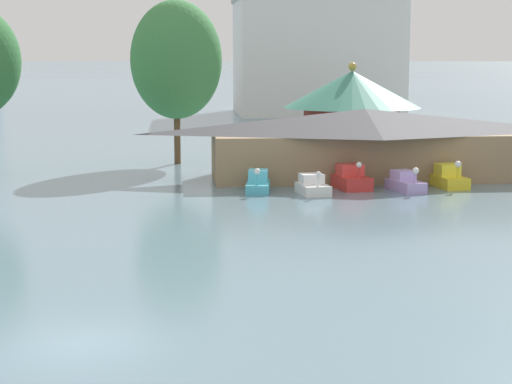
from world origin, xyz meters
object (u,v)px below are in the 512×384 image
(pedal_boat_cyan, at_px, (258,183))
(green_roof_pavilion, at_px, (352,104))
(pedal_boat_red, at_px, (351,179))
(shoreline_tree_mid, at_px, (176,60))
(boathouse, at_px, (365,142))
(pedal_boat_lavender, at_px, (405,183))
(pedal_boat_yellow, at_px, (449,178))
(background_building_block, at_px, (316,54))
(pedal_boat_white, at_px, (313,186))

(pedal_boat_cyan, height_order, green_roof_pavilion, green_roof_pavilion)
(pedal_boat_red, relative_size, shoreline_tree_mid, 0.25)
(pedal_boat_cyan, relative_size, pedal_boat_red, 1.08)
(boathouse, bearing_deg, shoreline_tree_mid, 143.14)
(pedal_boat_red, height_order, pedal_boat_lavender, pedal_boat_red)
(pedal_boat_lavender, height_order, green_roof_pavilion, green_roof_pavilion)
(pedal_boat_yellow, height_order, green_roof_pavilion, green_roof_pavilion)
(background_building_block, bearing_deg, pedal_boat_cyan, -101.92)
(pedal_boat_yellow, relative_size, shoreline_tree_mid, 0.25)
(boathouse, distance_m, shoreline_tree_mid, 15.85)
(pedal_boat_cyan, distance_m, pedal_boat_white, 3.30)
(pedal_boat_lavender, height_order, shoreline_tree_mid, shoreline_tree_mid)
(pedal_boat_white, height_order, pedal_boat_yellow, pedal_boat_yellow)
(pedal_boat_lavender, bearing_deg, shoreline_tree_mid, -151.96)
(pedal_boat_white, height_order, boathouse, boathouse)
(pedal_boat_cyan, relative_size, green_roof_pavilion, 0.27)
(boathouse, distance_m, background_building_block, 63.98)
(pedal_boat_cyan, distance_m, boathouse, 9.07)
(pedal_boat_white, height_order, pedal_boat_lavender, pedal_boat_lavender)
(pedal_boat_yellow, bearing_deg, pedal_boat_red, -94.82)
(pedal_boat_white, relative_size, background_building_block, 0.12)
(pedal_boat_red, bearing_deg, green_roof_pavilion, 158.11)
(pedal_boat_red, bearing_deg, pedal_boat_yellow, 80.69)
(pedal_boat_lavender, relative_size, background_building_block, 0.14)
(green_roof_pavilion, bearing_deg, pedal_boat_lavender, -93.50)
(pedal_boat_white, height_order, shoreline_tree_mid, shoreline_tree_mid)
(pedal_boat_cyan, xyz_separation_m, green_roof_pavilion, (10.02, 22.13, 3.37))
(green_roof_pavilion, bearing_deg, background_building_block, 84.57)
(pedal_boat_white, distance_m, pedal_boat_red, 3.17)
(pedal_boat_white, distance_m, background_building_block, 70.92)
(shoreline_tree_mid, relative_size, background_building_block, 0.55)
(boathouse, bearing_deg, pedal_boat_red, -111.38)
(pedal_boat_lavender, bearing_deg, background_building_block, 160.94)
(boathouse, bearing_deg, background_building_block, 83.68)
(green_roof_pavilion, distance_m, shoreline_tree_mid, 17.17)
(shoreline_tree_mid, bearing_deg, pedal_boat_white, -63.45)
(green_roof_pavilion, height_order, shoreline_tree_mid, shoreline_tree_mid)
(shoreline_tree_mid, bearing_deg, pedal_boat_red, -52.74)
(pedal_boat_yellow, distance_m, background_building_block, 68.15)
(pedal_boat_lavender, height_order, boathouse, boathouse)
(pedal_boat_lavender, bearing_deg, pedal_boat_cyan, -108.45)
(pedal_boat_white, relative_size, pedal_boat_red, 0.90)
(pedal_boat_red, height_order, background_building_block, background_building_block)
(boathouse, bearing_deg, pedal_boat_white, -124.97)
(pedal_boat_red, relative_size, pedal_boat_lavender, 0.96)
(pedal_boat_white, distance_m, shoreline_tree_mid, 18.45)
(boathouse, height_order, shoreline_tree_mid, shoreline_tree_mid)
(boathouse, height_order, background_building_block, background_building_block)
(pedal_boat_cyan, xyz_separation_m, pedal_boat_white, (3.02, -1.34, -0.04))
(pedal_boat_lavender, xyz_separation_m, green_roof_pavilion, (1.39, 22.76, 3.39))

